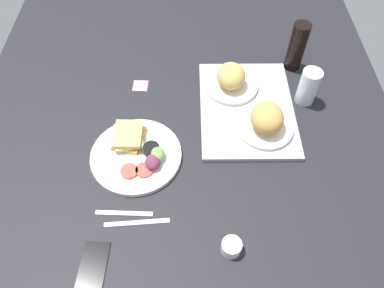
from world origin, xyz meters
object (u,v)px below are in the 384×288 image
(serving_tray, at_px, (247,108))
(fork, at_px, (124,213))
(soda_bottle, at_px, (297,47))
(knife, at_px, (137,222))
(cell_phone, at_px, (92,268))
(bread_plate_far, at_px, (266,121))
(drinking_glass, at_px, (308,87))
(espresso_cup, at_px, (231,247))
(plate_with_salad, at_px, (137,152))
(sticky_note, at_px, (140,86))
(bread_plate_near, at_px, (231,79))

(serving_tray, height_order, fork, serving_tray)
(soda_bottle, height_order, knife, soda_bottle)
(cell_phone, bearing_deg, bread_plate_far, 135.71)
(drinking_glass, distance_m, soda_bottle, 0.18)
(serving_tray, relative_size, cell_phone, 3.13)
(bread_plate_far, height_order, espresso_cup, bread_plate_far)
(drinking_glass, bearing_deg, bread_plate_far, -48.58)
(cell_phone, bearing_deg, plate_with_salad, 169.78)
(knife, height_order, sticky_note, knife)
(plate_with_salad, relative_size, soda_bottle, 1.53)
(serving_tray, height_order, plate_with_salad, plate_with_salad)
(espresso_cup, xyz_separation_m, knife, (-0.08, -0.27, -0.02))
(soda_bottle, distance_m, fork, 0.87)
(knife, xyz_separation_m, sticky_note, (-0.56, -0.03, -0.00))
(drinking_glass, xyz_separation_m, soda_bottle, (-0.18, -0.01, 0.03))
(plate_with_salad, bearing_deg, bread_plate_far, 102.73)
(espresso_cup, bearing_deg, drinking_glass, 151.19)
(espresso_cup, height_order, cell_phone, espresso_cup)
(serving_tray, bearing_deg, plate_with_salad, -62.34)
(bread_plate_far, bearing_deg, cell_phone, -48.24)
(drinking_glass, relative_size, fork, 0.80)
(bread_plate_far, relative_size, fork, 1.12)
(serving_tray, distance_m, soda_bottle, 0.32)
(bread_plate_near, distance_m, sticky_note, 0.34)
(serving_tray, distance_m, bread_plate_far, 0.12)
(drinking_glass, bearing_deg, fork, -53.86)
(fork, bearing_deg, soda_bottle, 48.86)
(espresso_cup, relative_size, sticky_note, 1.00)
(soda_bottle, xyz_separation_m, espresso_cup, (0.74, -0.29, -0.08))
(bread_plate_far, height_order, knife, bread_plate_far)
(bread_plate_near, bearing_deg, fork, -34.59)
(drinking_glass, bearing_deg, cell_phone, -48.32)
(serving_tray, height_order, drinking_glass, drinking_glass)
(bread_plate_near, xyz_separation_m, sticky_note, (-0.02, -0.34, -0.05))
(bread_plate_near, bearing_deg, soda_bottle, 116.65)
(bread_plate_near, bearing_deg, cell_phone, -32.09)
(espresso_cup, xyz_separation_m, cell_phone, (0.05, -0.37, -0.02))
(espresso_cup, bearing_deg, sticky_note, -154.94)
(soda_bottle, height_order, sticky_note, soda_bottle)
(fork, relative_size, knife, 0.89)
(cell_phone, bearing_deg, sticky_note, 177.59)
(serving_tray, height_order, bread_plate_near, bread_plate_near)
(plate_with_salad, xyz_separation_m, soda_bottle, (-0.42, 0.58, 0.08))
(bread_plate_far, bearing_deg, plate_with_salad, -77.27)
(serving_tray, xyz_separation_m, soda_bottle, (-0.23, 0.20, 0.09))
(bread_plate_near, distance_m, espresso_cup, 0.62)
(serving_tray, distance_m, plate_with_salad, 0.42)
(plate_with_salad, bearing_deg, fork, -6.65)
(serving_tray, relative_size, bread_plate_far, 2.36)
(bread_plate_far, distance_m, knife, 0.53)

